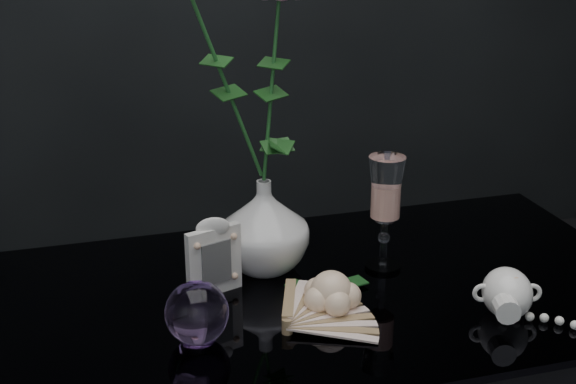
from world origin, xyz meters
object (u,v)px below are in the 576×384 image
object	(u,v)px
vase	(264,226)
pearl_jar	(507,291)
picture_frame	(214,256)
wine_glass	(385,214)
loose_rose	(331,292)
paperweight	(197,313)

from	to	relation	value
vase	pearl_jar	bearing A→B (deg)	-38.97
pearl_jar	picture_frame	bearing A→B (deg)	171.31
vase	wine_glass	world-z (taller)	wine_glass
loose_rose	pearl_jar	bearing A→B (deg)	0.03
vase	picture_frame	size ratio (longest dim) A/B	1.21
vase	paperweight	world-z (taller)	vase
vase	loose_rose	xyz separation A→B (m)	(0.06, -0.17, -0.04)
wine_glass	paperweight	bearing A→B (deg)	-157.01
loose_rose	picture_frame	bearing A→B (deg)	162.21
paperweight	pearl_jar	size ratio (longest dim) A/B	0.34
pearl_jar	paperweight	bearing A→B (deg)	-170.27
wine_glass	picture_frame	size ratio (longest dim) A/B	1.53
picture_frame	loose_rose	xyz separation A→B (m)	(0.15, -0.11, -0.03)
paperweight	pearl_jar	distance (m)	0.46
picture_frame	paperweight	world-z (taller)	picture_frame
wine_glass	pearl_jar	size ratio (longest dim) A/B	0.74
vase	loose_rose	bearing A→B (deg)	-71.28
paperweight	pearl_jar	world-z (taller)	paperweight
wine_glass	paperweight	distance (m)	0.37
wine_glass	loose_rose	bearing A→B (deg)	-138.49
vase	wine_glass	xyz separation A→B (m)	(0.19, -0.05, 0.02)
picture_frame	loose_rose	world-z (taller)	picture_frame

